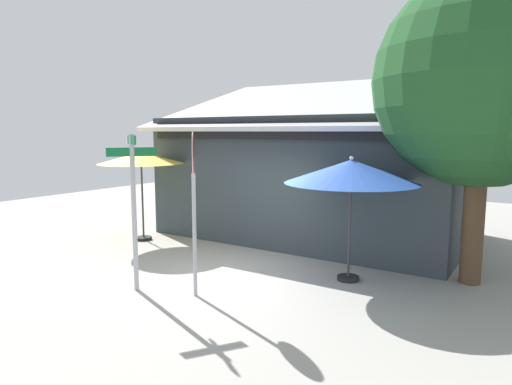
{
  "coord_description": "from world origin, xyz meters",
  "views": [
    {
      "loc": [
        5.48,
        -7.21,
        2.96
      ],
      "look_at": [
        -0.05,
        1.2,
        1.6
      ],
      "focal_mm": 31.72,
      "sensor_mm": 36.0,
      "label": 1
    }
  ],
  "objects_px": {
    "patio_umbrella_mustard_left": "(141,159)",
    "patio_umbrella_royal_blue_center": "(351,172)",
    "street_sign_post": "(133,195)",
    "shade_tree": "(498,84)",
    "stop_sign": "(194,183)"
  },
  "relations": [
    {
      "from": "street_sign_post",
      "to": "shade_tree",
      "type": "distance_m",
      "value": 6.93
    },
    {
      "from": "stop_sign",
      "to": "patio_umbrella_royal_blue_center",
      "type": "xyz_separation_m",
      "value": [
        1.99,
        2.35,
        0.11
      ]
    },
    {
      "from": "patio_umbrella_mustard_left",
      "to": "patio_umbrella_royal_blue_center",
      "type": "relative_size",
      "value": 0.95
    },
    {
      "from": "patio_umbrella_royal_blue_center",
      "to": "patio_umbrella_mustard_left",
      "type": "bearing_deg",
      "value": 178.73
    },
    {
      "from": "shade_tree",
      "to": "stop_sign",
      "type": "bearing_deg",
      "value": -141.92
    },
    {
      "from": "patio_umbrella_mustard_left",
      "to": "patio_umbrella_royal_blue_center",
      "type": "xyz_separation_m",
      "value": [
        6.01,
        -0.13,
        -0.06
      ]
    },
    {
      "from": "patio_umbrella_royal_blue_center",
      "to": "stop_sign",
      "type": "bearing_deg",
      "value": -130.33
    },
    {
      "from": "patio_umbrella_royal_blue_center",
      "to": "street_sign_post",
      "type": "bearing_deg",
      "value": -138.88
    },
    {
      "from": "stop_sign",
      "to": "patio_umbrella_royal_blue_center",
      "type": "height_order",
      "value": "stop_sign"
    },
    {
      "from": "stop_sign",
      "to": "shade_tree",
      "type": "distance_m",
      "value": 5.77
    },
    {
      "from": "stop_sign",
      "to": "shade_tree",
      "type": "relative_size",
      "value": 0.5
    },
    {
      "from": "street_sign_post",
      "to": "shade_tree",
      "type": "height_order",
      "value": "shade_tree"
    },
    {
      "from": "street_sign_post",
      "to": "patio_umbrella_royal_blue_center",
      "type": "xyz_separation_m",
      "value": [
        3.12,
        2.72,
        0.37
      ]
    },
    {
      "from": "shade_tree",
      "to": "patio_umbrella_royal_blue_center",
      "type": "bearing_deg",
      "value": -155.88
    },
    {
      "from": "patio_umbrella_mustard_left",
      "to": "stop_sign",
      "type": "bearing_deg",
      "value": -31.64
    }
  ]
}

